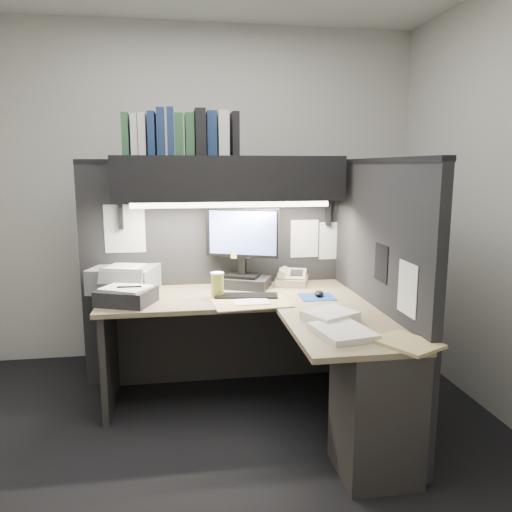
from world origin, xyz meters
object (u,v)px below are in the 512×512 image
(overhead_shelf, at_px, (229,178))
(printer, at_px, (124,279))
(keyboard, at_px, (246,296))
(telephone, at_px, (292,279))
(coffee_cup, at_px, (217,286))
(notebook_stack, at_px, (127,296))
(monitor, at_px, (242,256))
(desk, at_px, (295,364))

(overhead_shelf, height_order, printer, overhead_shelf)
(keyboard, distance_m, printer, 0.88)
(keyboard, xyz_separation_m, telephone, (0.38, 0.31, 0.03))
(keyboard, height_order, coffee_cup, coffee_cup)
(keyboard, xyz_separation_m, notebook_stack, (-0.76, -0.03, 0.04))
(keyboard, height_order, notebook_stack, notebook_stack)
(monitor, xyz_separation_m, telephone, (0.37, 0.02, -0.18))
(monitor, relative_size, telephone, 2.48)
(printer, bearing_deg, notebook_stack, -66.53)
(monitor, distance_m, keyboard, 0.36)
(printer, height_order, notebook_stack, printer)
(overhead_shelf, distance_m, keyboard, 0.82)
(keyboard, bearing_deg, desk, -55.59)
(coffee_cup, bearing_deg, desk, -51.25)
(coffee_cup, height_order, notebook_stack, coffee_cup)
(desk, bearing_deg, coffee_cup, 128.75)
(desk, xyz_separation_m, telephone, (0.15, 0.78, 0.33))
(coffee_cup, height_order, printer, printer)
(desk, bearing_deg, keyboard, 115.49)
(desk, height_order, printer, printer)
(overhead_shelf, relative_size, keyboard, 3.78)
(overhead_shelf, height_order, notebook_stack, overhead_shelf)
(keyboard, xyz_separation_m, coffee_cup, (-0.19, 0.04, 0.07))
(desk, relative_size, telephone, 7.44)
(monitor, bearing_deg, keyboard, -69.23)
(coffee_cup, bearing_deg, keyboard, -12.82)
(keyboard, relative_size, notebook_stack, 1.28)
(monitor, height_order, printer, monitor)
(desk, xyz_separation_m, printer, (-1.03, 0.79, 0.37))
(overhead_shelf, relative_size, monitor, 2.74)
(desk, distance_m, printer, 1.35)
(desk, height_order, overhead_shelf, overhead_shelf)
(keyboard, bearing_deg, overhead_shelf, 114.17)
(telephone, xyz_separation_m, coffee_cup, (-0.56, -0.27, 0.03))
(coffee_cup, relative_size, notebook_stack, 0.49)
(desk, xyz_separation_m, notebook_stack, (-0.99, 0.44, 0.34))
(desk, distance_m, keyboard, 0.60)
(coffee_cup, relative_size, printer, 0.37)
(overhead_shelf, bearing_deg, telephone, 3.57)
(monitor, distance_m, telephone, 0.41)
(monitor, bearing_deg, printer, -159.29)
(monitor, bearing_deg, telephone, 26.05)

